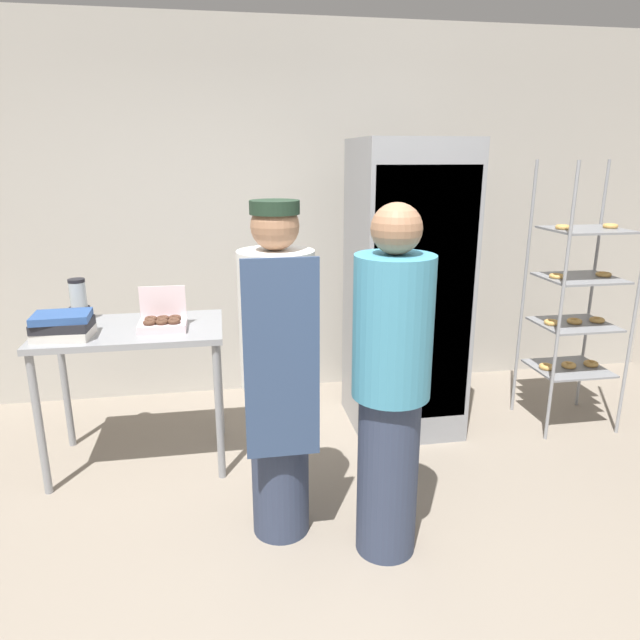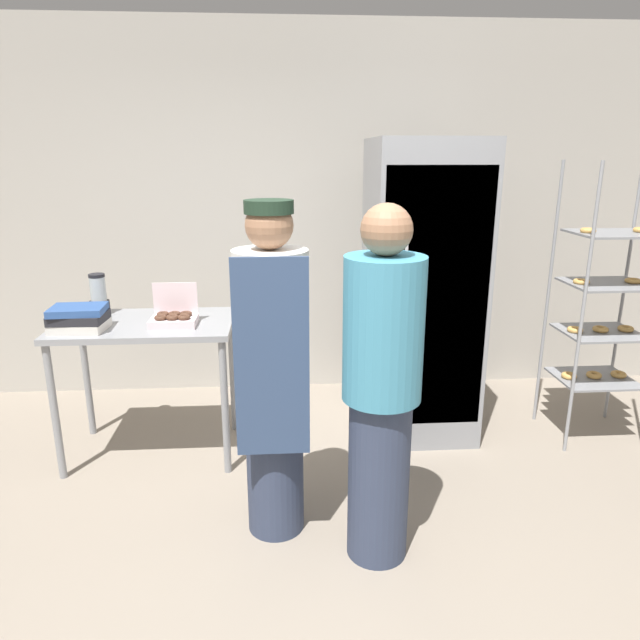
% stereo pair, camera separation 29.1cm
% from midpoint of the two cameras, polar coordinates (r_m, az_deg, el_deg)
% --- Properties ---
extents(ground_plane, '(14.00, 14.00, 0.00)m').
position_cam_midpoint_polar(ground_plane, '(2.77, 4.85, -25.79)').
color(ground_plane, gray).
extents(back_wall, '(6.40, 0.12, 2.80)m').
position_cam_midpoint_polar(back_wall, '(4.51, 0.59, 10.46)').
color(back_wall, '#B7B2A8').
rests_on(back_wall, ground_plane).
extents(refrigerator, '(0.70, 0.75, 1.95)m').
position_cam_midpoint_polar(refrigerator, '(3.85, 12.24, 2.73)').
color(refrigerator, gray).
rests_on(refrigerator, ground_plane).
extents(baking_rack, '(0.56, 0.48, 1.82)m').
position_cam_midpoint_polar(baking_rack, '(4.19, 28.29, 0.87)').
color(baking_rack, '#93969B').
rests_on(baking_rack, ground_plane).
extents(prep_counter, '(1.05, 0.64, 0.87)m').
position_cam_midpoint_polar(prep_counter, '(3.60, -14.78, -1.89)').
color(prep_counter, gray).
rests_on(prep_counter, ground_plane).
extents(donut_box, '(0.27, 0.20, 0.24)m').
position_cam_midpoint_polar(donut_box, '(3.44, -12.09, 0.17)').
color(donut_box, silver).
rests_on(donut_box, prep_counter).
extents(blender_pitcher, '(0.12, 0.12, 0.26)m').
position_cam_midpoint_polar(blender_pitcher, '(3.80, -19.25, 2.21)').
color(blender_pitcher, black).
rests_on(blender_pitcher, prep_counter).
extents(binder_stack, '(0.31, 0.24, 0.14)m').
position_cam_midpoint_polar(binder_stack, '(3.49, -20.84, 0.11)').
color(binder_stack, silver).
rests_on(binder_stack, prep_counter).
extents(person_baker, '(0.35, 0.37, 1.66)m').
position_cam_midpoint_polar(person_baker, '(2.72, -1.70, -5.07)').
color(person_baker, '#333D56').
rests_on(person_baker, ground_plane).
extents(person_customer, '(0.35, 0.35, 1.66)m').
position_cam_midpoint_polar(person_customer, '(2.58, 9.41, -6.87)').
color(person_customer, '#333D56').
rests_on(person_customer, ground_plane).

